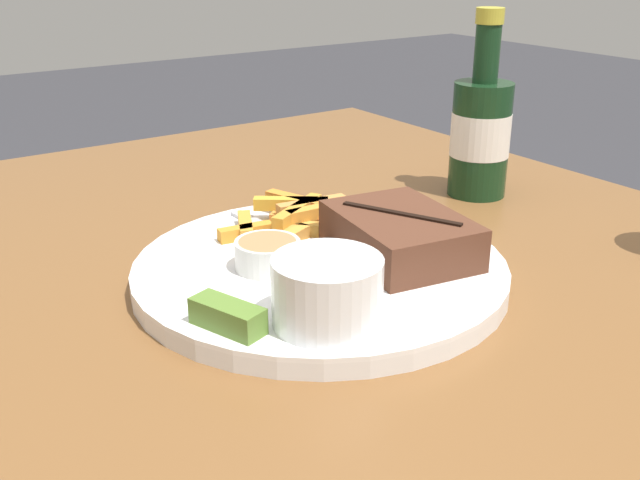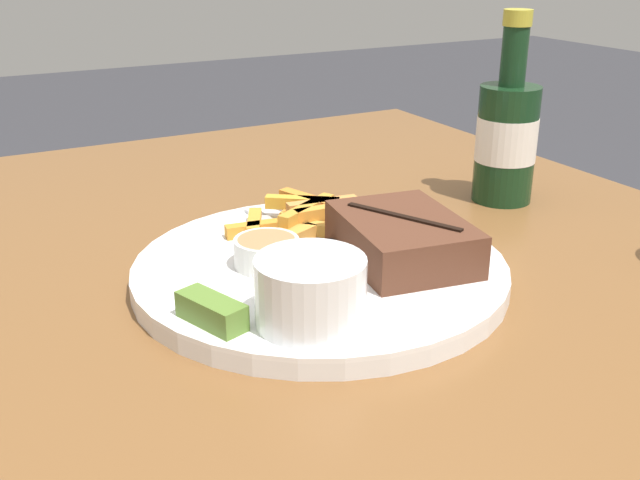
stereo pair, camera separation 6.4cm
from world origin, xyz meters
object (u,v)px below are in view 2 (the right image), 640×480
dipping_sauce_cup (267,251)px  steak_portion (402,238)px  coleslaw_cup (310,287)px  knife_utensil (357,244)px  pickle_spear (212,311)px  fork_utensil (273,229)px  dinner_plate (320,271)px  beer_bottle (507,136)px

dipping_sauce_cup → steak_portion: bearing=69.1°
coleslaw_cup → knife_utensil: coleslaw_cup is taller
pickle_spear → fork_utensil: bearing=141.2°
steak_portion → coleslaw_cup: coleslaw_cup is taller
steak_portion → fork_utensil: steak_portion is taller
fork_utensil → knife_utensil: (0.07, 0.05, 0.00)m
pickle_spear → fork_utensil: size_ratio=0.46×
dinner_plate → fork_utensil: fork_utensil is taller
dinner_plate → beer_bottle: (-0.09, 0.28, 0.07)m
dinner_plate → pickle_spear: (0.06, -0.12, 0.02)m
dinner_plate → pickle_spear: size_ratio=5.27×
knife_utensil → beer_bottle: size_ratio=0.79×
coleslaw_cup → knife_utensil: (-0.11, 0.10, -0.03)m
dinner_plate → steak_portion: 0.08m
steak_portion → coleslaw_cup: size_ratio=1.78×
dinner_plate → dipping_sauce_cup: size_ratio=5.81×
knife_utensil → beer_bottle: bearing=29.6°
dinner_plate → beer_bottle: bearing=107.9°
pickle_spear → fork_utensil: (-0.15, 0.12, -0.01)m
dinner_plate → pickle_spear: bearing=-63.5°
dinner_plate → fork_utensil: 0.09m
beer_bottle → steak_portion: bearing=-61.3°
knife_utensil → fork_utensil: bearing=135.3°
coleslaw_cup → dipping_sauce_cup: 0.11m
coleslaw_cup → beer_bottle: size_ratio=0.39×
dinner_plate → pickle_spear: pickle_spear is taller
beer_bottle → dinner_plate: bearing=-72.1°
dinner_plate → pickle_spear: 0.14m
coleslaw_cup → knife_utensil: size_ratio=0.49×
dipping_sauce_cup → beer_bottle: bearing=103.4°
coleslaw_cup → pickle_spear: coleslaw_cup is taller
dipping_sauce_cup → knife_utensil: dipping_sauce_cup is taller
steak_portion → fork_utensil: size_ratio=1.07×
steak_portion → pickle_spear: 0.19m
dipping_sauce_cup → beer_bottle: 0.34m
dinner_plate → dipping_sauce_cup: bearing=-107.6°
steak_portion → coleslaw_cup: (0.07, -0.12, 0.01)m
steak_portion → fork_utensil: (-0.11, -0.07, -0.02)m
steak_portion → dipping_sauce_cup: steak_portion is taller
coleslaw_cup → knife_utensil: bearing=136.0°
coleslaw_cup → knife_utensil: 0.15m
dinner_plate → coleslaw_cup: (0.09, -0.06, 0.04)m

